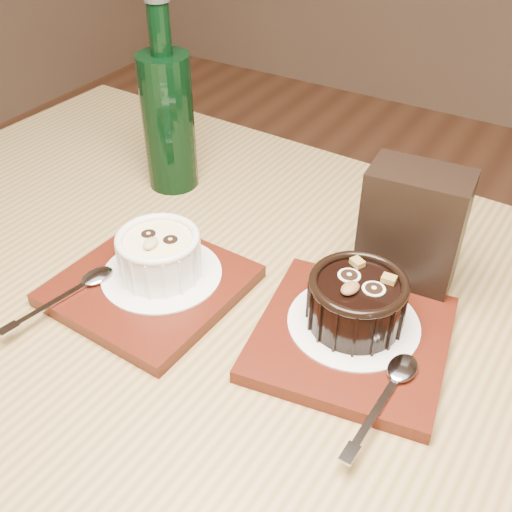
% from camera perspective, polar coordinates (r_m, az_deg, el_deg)
% --- Properties ---
extents(table, '(1.23, 0.84, 0.75)m').
position_cam_1_polar(table, '(0.66, -0.70, -14.06)').
color(table, olive).
rests_on(table, ground).
extents(tray_left, '(0.19, 0.19, 0.01)m').
position_cam_1_polar(tray_left, '(0.66, -10.01, -2.77)').
color(tray_left, '#4F180D').
rests_on(tray_left, table).
extents(doily_left, '(0.13, 0.13, 0.00)m').
position_cam_1_polar(doily_left, '(0.66, -8.96, -1.68)').
color(doily_left, white).
rests_on(doily_left, tray_left).
extents(ramekin_white, '(0.09, 0.09, 0.05)m').
position_cam_1_polar(ramekin_white, '(0.64, -9.20, 0.28)').
color(ramekin_white, white).
rests_on(ramekin_white, doily_left).
extents(spoon_left, '(0.05, 0.14, 0.01)m').
position_cam_1_polar(spoon_left, '(0.65, -17.36, -3.30)').
color(spoon_left, silver).
rests_on(spoon_left, tray_left).
extents(tray_right, '(0.21, 0.21, 0.01)m').
position_cam_1_polar(tray_right, '(0.60, 9.06, -7.71)').
color(tray_right, '#4F180D').
rests_on(tray_right, table).
extents(doily_right, '(0.13, 0.13, 0.00)m').
position_cam_1_polar(doily_right, '(0.60, 9.27, -6.26)').
color(doily_right, white).
rests_on(doily_right, tray_right).
extents(ramekin_dark, '(0.10, 0.10, 0.06)m').
position_cam_1_polar(ramekin_dark, '(0.58, 9.57, -4.10)').
color(ramekin_dark, black).
rests_on(ramekin_dark, doily_right).
extents(spoon_right, '(0.03, 0.13, 0.01)m').
position_cam_1_polar(spoon_right, '(0.54, 12.33, -12.67)').
color(spoon_right, silver).
rests_on(spoon_right, tray_right).
extents(condiment_stand, '(0.11, 0.07, 0.14)m').
position_cam_1_polar(condiment_stand, '(0.64, 14.58, 2.31)').
color(condiment_stand, black).
rests_on(condiment_stand, table).
extents(green_bottle, '(0.07, 0.07, 0.25)m').
position_cam_1_polar(green_bottle, '(0.80, -8.37, 12.94)').
color(green_bottle, black).
rests_on(green_bottle, table).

